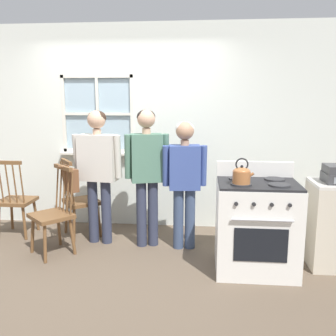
{
  "coord_description": "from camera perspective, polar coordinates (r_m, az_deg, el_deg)",
  "views": [
    {
      "loc": [
        0.97,
        -3.58,
        1.75
      ],
      "look_at": [
        0.59,
        0.37,
        1.0
      ],
      "focal_mm": 40.0,
      "sensor_mm": 36.0,
      "label": 1
    }
  ],
  "objects": [
    {
      "name": "ground_plane",
      "position": [
        4.1,
        -9.04,
        -14.71
      ],
      "size": [
        16.0,
        16.0,
        0.0
      ],
      "primitive_type": "plane",
      "color": "brown"
    },
    {
      "name": "wall_back",
      "position": [
        5.08,
        -5.35,
        6.05
      ],
      "size": [
        6.4,
        0.16,
        2.7
      ],
      "color": "silver",
      "rests_on": "ground_plane"
    },
    {
      "name": "chair_by_window",
      "position": [
        4.42,
        -17.1,
        -6.87
      ],
      "size": [
        0.58,
        0.58,
        1.0
      ],
      "rotation": [
        0.0,
        0.0,
        -0.76
      ],
      "color": "brown",
      "rests_on": "ground_plane"
    },
    {
      "name": "chair_near_wall",
      "position": [
        5.16,
        -22.21,
        -4.69
      ],
      "size": [
        0.43,
        0.41,
        1.0
      ],
      "rotation": [
        0.0,
        0.0,
        3.13
      ],
      "color": "brown",
      "rests_on": "ground_plane"
    },
    {
      "name": "chair_center_cluster",
      "position": [
        4.89,
        -13.27,
        -4.99
      ],
      "size": [
        0.57,
        0.57,
        1.0
      ],
      "rotation": [
        0.0,
        0.0,
        2.19
      ],
      "color": "brown",
      "rests_on": "ground_plane"
    },
    {
      "name": "person_elderly_left",
      "position": [
        4.5,
        -10.62,
        0.73
      ],
      "size": [
        0.61,
        0.27,
        1.6
      ],
      "rotation": [
        0.0,
        0.0,
        -0.13
      ],
      "color": "#2D3347",
      "rests_on": "ground_plane"
    },
    {
      "name": "person_teen_center",
      "position": [
        4.33,
        -3.26,
        0.46
      ],
      "size": [
        0.52,
        0.3,
        1.61
      ],
      "rotation": [
        0.0,
        0.0,
        0.27
      ],
      "color": "#2D3347",
      "rests_on": "ground_plane"
    },
    {
      "name": "person_adult_right",
      "position": [
        4.27,
        2.54,
        -0.8
      ],
      "size": [
        0.51,
        0.25,
        1.49
      ],
      "rotation": [
        0.0,
        0.0,
        0.12
      ],
      "color": "#384766",
      "rests_on": "ground_plane"
    },
    {
      "name": "stove",
      "position": [
        3.93,
        13.3,
        -8.55
      ],
      "size": [
        0.8,
        0.68,
        1.08
      ],
      "color": "white",
      "rests_on": "ground_plane"
    },
    {
      "name": "kettle",
      "position": [
        3.64,
        11.16,
        -1.0
      ],
      "size": [
        0.21,
        0.17,
        0.25
      ],
      "color": "#A86638",
      "rests_on": "stove"
    },
    {
      "name": "potted_plant",
      "position": [
        5.18,
        -12.5,
        3.26
      ],
      "size": [
        0.14,
        0.14,
        0.28
      ],
      "color": "beige",
      "rests_on": "wall_back"
    },
    {
      "name": "handbag",
      "position": [
        4.42,
        -14.62,
        -1.7
      ],
      "size": [
        0.25,
        0.25,
        0.31
      ],
      "color": "brown",
      "rests_on": "chair_by_window"
    },
    {
      "name": "side_counter",
      "position": [
        4.3,
        24.28,
        -7.84
      ],
      "size": [
        0.55,
        0.5,
        0.9
      ],
      "color": "beige",
      "rests_on": "ground_plane"
    }
  ]
}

